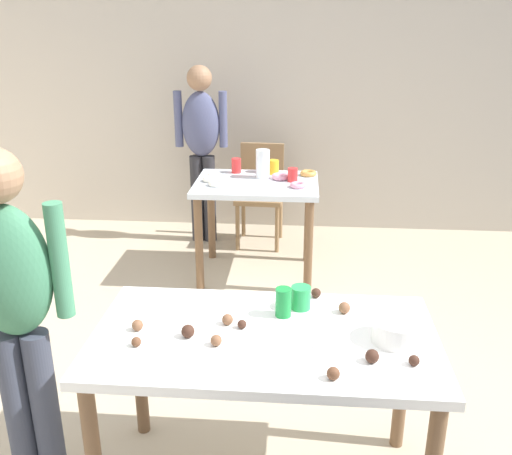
{
  "coord_description": "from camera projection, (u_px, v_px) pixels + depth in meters",
  "views": [
    {
      "loc": [
        0.23,
        -2.06,
        1.91
      ],
      "look_at": [
        0.01,
        0.65,
        0.9
      ],
      "focal_mm": 40.05,
      "sensor_mm": 36.0,
      "label": 1
    }
  ],
  "objects": [
    {
      "name": "cup_far_1",
      "position": [
        273.0,
        167.0,
        4.44
      ],
      "size": [
        0.08,
        0.08,
        0.11
      ],
      "primitive_type": "cylinder",
      "color": "yellow",
      "rests_on": "dining_table_far"
    },
    {
      "name": "cake_ball_2",
      "position": [
        228.0,
        319.0,
        2.27
      ],
      "size": [
        0.04,
        0.04,
        0.04
      ],
      "primitive_type": "sphere",
      "color": "brown",
      "rests_on": "dining_table_near"
    },
    {
      "name": "cake_ball_0",
      "position": [
        136.0,
        342.0,
        2.12
      ],
      "size": [
        0.04,
        0.04,
        0.04
      ],
      "primitive_type": "sphere",
      "color": "brown",
      "rests_on": "dining_table_near"
    },
    {
      "name": "cup_far_3",
      "position": [
        264.0,
        165.0,
        4.49
      ],
      "size": [
        0.09,
        0.09,
        0.11
      ],
      "primitive_type": "cylinder",
      "color": "red",
      "rests_on": "dining_table_far"
    },
    {
      "name": "donut_far_1",
      "position": [
        298.0,
        185.0,
        4.1
      ],
      "size": [
        0.12,
        0.12,
        0.03
      ],
      "primitive_type": "torus",
      "color": "pink",
      "rests_on": "dining_table_far"
    },
    {
      "name": "cake_ball_4",
      "position": [
        333.0,
        373.0,
        1.93
      ],
      "size": [
        0.05,
        0.05,
        0.05
      ],
      "primitive_type": "sphere",
      "color": "brown",
      "rests_on": "dining_table_near"
    },
    {
      "name": "cake_ball_9",
      "position": [
        242.0,
        324.0,
        2.25
      ],
      "size": [
        0.04,
        0.04,
        0.04
      ],
      "primitive_type": "sphere",
      "color": "#3D2319",
      "rests_on": "dining_table_near"
    },
    {
      "name": "cup_near_0",
      "position": [
        301.0,
        298.0,
        2.39
      ],
      "size": [
        0.08,
        0.08,
        0.1
      ],
      "primitive_type": "cylinder",
      "color": "green",
      "rests_on": "dining_table_near"
    },
    {
      "name": "pitcher_far",
      "position": [
        263.0,
        164.0,
        4.32
      ],
      "size": [
        0.11,
        0.11,
        0.22
      ],
      "primitive_type": "cylinder",
      "color": "white",
      "rests_on": "dining_table_far"
    },
    {
      "name": "cake_ball_7",
      "position": [
        372.0,
        356.0,
        2.02
      ],
      "size": [
        0.05,
        0.05,
        0.05
      ],
      "primitive_type": "sphere",
      "color": "#3D2319",
      "rests_on": "dining_table_near"
    },
    {
      "name": "cup_far_2",
      "position": [
        236.0,
        166.0,
        4.47
      ],
      "size": [
        0.07,
        0.07,
        0.11
      ],
      "primitive_type": "cylinder",
      "color": "red",
      "rests_on": "dining_table_far"
    },
    {
      "name": "dining_table_near",
      "position": [
        264.0,
        356.0,
        2.25
      ],
      "size": [
        1.34,
        0.73,
        0.75
      ],
      "color": "white",
      "rests_on": "ground_plane"
    },
    {
      "name": "cake_ball_8",
      "position": [
        316.0,
        293.0,
        2.49
      ],
      "size": [
        0.04,
        0.04,
        0.04
      ],
      "primitive_type": "sphere",
      "color": "#3D2319",
      "rests_on": "dining_table_near"
    },
    {
      "name": "soda_can",
      "position": [
        283.0,
        302.0,
        2.33
      ],
      "size": [
        0.07,
        0.07,
        0.12
      ],
      "primitive_type": "cylinder",
      "color": "#198438",
      "rests_on": "dining_table_near"
    },
    {
      "name": "chair_far_table",
      "position": [
        261.0,
        188.0,
        5.0
      ],
      "size": [
        0.42,
        0.42,
        0.87
      ],
      "color": "olive",
      "rests_on": "ground_plane"
    },
    {
      "name": "donut_far_0",
      "position": [
        308.0,
        173.0,
        4.41
      ],
      "size": [
        0.13,
        0.13,
        0.04
      ],
      "primitive_type": "torus",
      "color": "gold",
      "rests_on": "dining_table_far"
    },
    {
      "name": "cake_ball_3",
      "position": [
        188.0,
        331.0,
        2.18
      ],
      "size": [
        0.05,
        0.05,
        0.05
      ],
      "primitive_type": "sphere",
      "color": "#3D2319",
      "rests_on": "dining_table_near"
    },
    {
      "name": "cake_ball_1",
      "position": [
        414.0,
        361.0,
        2.01
      ],
      "size": [
        0.04,
        0.04,
        0.04
      ],
      "primitive_type": "sphere",
      "color": "#3D2319",
      "rests_on": "dining_table_near"
    },
    {
      "name": "cake_ball_5",
      "position": [
        344.0,
        308.0,
        2.36
      ],
      "size": [
        0.05,
        0.05,
        0.05
      ],
      "primitive_type": "sphere",
      "color": "brown",
      "rests_on": "dining_table_near"
    },
    {
      "name": "wall_back",
      "position": [
        277.0,
        88.0,
        5.14
      ],
      "size": [
        6.4,
        0.1,
        2.6
      ],
      "primitive_type": "cube",
      "color": "#BCB2A3",
      "rests_on": "ground_plane"
    },
    {
      "name": "cake_ball_6",
      "position": [
        216.0,
        340.0,
        2.13
      ],
      "size": [
        0.04,
        0.04,
        0.04
      ],
      "primitive_type": "sphere",
      "color": "brown",
      "rests_on": "dining_table_near"
    },
    {
      "name": "donut_far_2",
      "position": [
        216.0,
        183.0,
        4.14
      ],
      "size": [
        0.12,
        0.12,
        0.03
      ],
      "primitive_type": "torus",
      "color": "white",
      "rests_on": "dining_table_far"
    },
    {
      "name": "dining_table_far",
      "position": [
        257.0,
        198.0,
        4.29
      ],
      "size": [
        0.91,
        0.7,
        0.75
      ],
      "color": "silver",
      "rests_on": "ground_plane"
    },
    {
      "name": "mixing_bowl",
      "position": [
        397.0,
        330.0,
        2.15
      ],
      "size": [
        0.19,
        0.19,
        0.09
      ],
      "primitive_type": "cylinder",
      "color": "white",
      "rests_on": "dining_table_near"
    },
    {
      "name": "donut_far_4",
      "position": [
        215.0,
        175.0,
        4.37
      ],
      "size": [
        0.11,
        0.11,
        0.03
      ],
      "primitive_type": "torus",
      "color": "white",
      "rests_on": "dining_table_far"
    },
    {
      "name": "cake_ball_10",
      "position": [
        137.0,
        325.0,
        2.23
      ],
      "size": [
        0.04,
        0.04,
        0.04
      ],
      "primitive_type": "sphere",
      "color": "brown",
      "rests_on": "dining_table_near"
    },
    {
      "name": "person_girl_near",
      "position": [
        14.0,
        302.0,
        2.17
      ],
      "size": [
        0.46,
        0.24,
        1.48
      ],
      "color": "#383D4C",
      "rests_on": "ground_plane"
    },
    {
      "name": "person_adult_far",
      "position": [
        201.0,
        139.0,
        4.87
      ],
      "size": [
        0.45,
        0.21,
        1.54
      ],
      "color": "#28282D",
      "rests_on": "ground_plane"
    },
    {
      "name": "donut_far_5",
      "position": [
        211.0,
        179.0,
        4.25
      ],
      "size": [
        0.12,
        0.12,
        0.04
      ],
      "primitive_type": "torus",
      "color": "white",
      "rests_on": "dining_table_far"
    },
    {
      "name": "cup_far_0",
      "position": [
        293.0,
        175.0,
        4.24
      ],
      "size": [
        0.07,
        0.07,
        0.1
      ],
      "primitive_type": "cylinder",
      "color": "red",
      "rests_on": "dining_table_far"
    },
    {
      "name": "fork_near",
      "position": [
        336.0,
        347.0,
        2.12
      ],
      "size": [
        0.17,
        0.02,
        0.01
      ],
      "primitive_type": "cube",
      "color": "silver",
      "rests_on": "dining_table_near"
    },
    {
      "name": "donut_far_3",
      "position": [
        280.0,
        177.0,
        4.31
      ],
      "size": [
        0.14,
        0.14,
        0.04
      ],
      "primitive_type": "torus",
      "color": "pink",
      "rests_on": "dining_table_far"
    }
  ]
}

